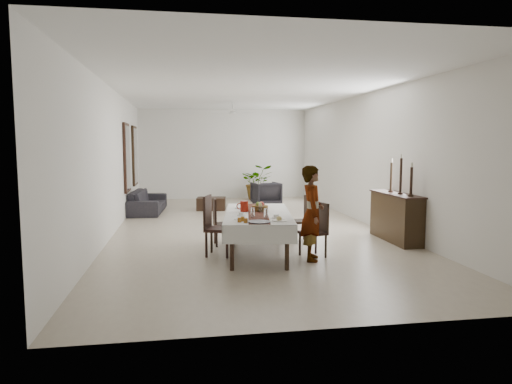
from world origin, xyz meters
name	(u,v)px	position (x,y,z in m)	size (l,w,h in m)	color
floor	(247,228)	(0.00, 0.00, 0.00)	(6.00, 12.00, 0.00)	#B2A68E
ceiling	(247,90)	(0.00, 0.00, 3.20)	(6.00, 12.00, 0.02)	white
wall_back	(224,154)	(0.00, 6.00, 1.60)	(6.00, 0.02, 3.20)	silver
wall_front	(329,180)	(0.00, -6.00, 1.60)	(6.00, 0.02, 3.20)	silver
wall_left	(113,161)	(-3.00, 0.00, 1.60)	(0.02, 12.00, 3.20)	silver
wall_right	(369,159)	(3.00, 0.00, 1.60)	(0.02, 12.00, 3.20)	silver
dining_table_top	(258,215)	(-0.17, -2.54, 0.71)	(0.97, 2.34, 0.05)	black
table_leg_fl	(232,249)	(-0.75, -3.58, 0.34)	(0.07, 0.07, 0.68)	black
table_leg_fr	(287,249)	(0.10, -3.70, 0.34)	(0.07, 0.07, 0.68)	black
table_leg_bl	(235,224)	(-0.44, -1.38, 0.34)	(0.07, 0.07, 0.68)	black
table_leg_br	(277,224)	(0.41, -1.50, 0.34)	(0.07, 0.07, 0.68)	black
tablecloth_top	(258,213)	(-0.17, -2.54, 0.74)	(1.15, 2.51, 0.01)	silver
tablecloth_drape_left	(226,221)	(-0.74, -2.46, 0.59)	(0.01, 2.51, 0.29)	white
tablecloth_drape_right	(289,221)	(0.39, -2.62, 0.59)	(0.01, 2.51, 0.29)	white
tablecloth_drape_near	(260,235)	(-0.35, -3.78, 0.59)	(1.15, 0.01, 0.29)	silver
tablecloth_drape_far	(256,211)	(0.00, -1.30, 0.59)	(1.15, 0.01, 0.29)	white
table_runner	(258,213)	(-0.17, -2.54, 0.74)	(0.34, 2.44, 0.00)	#532517
red_pitcher	(244,206)	(-0.39, -2.36, 0.84)	(0.15, 0.15, 0.19)	#99190B
pitcher_handle	(240,206)	(-0.48, -2.35, 0.84)	(0.12, 0.12, 0.02)	#9B1A0B
wine_glass_near	(266,213)	(-0.15, -3.19, 0.82)	(0.07, 0.07, 0.17)	white
wine_glass_mid	(253,213)	(-0.34, -3.06, 0.82)	(0.07, 0.07, 0.17)	white
wine_glass_far	(260,208)	(-0.12, -2.50, 0.82)	(0.07, 0.07, 0.17)	silver
teacup_right	(276,216)	(0.03, -3.16, 0.77)	(0.09, 0.09, 0.06)	white
saucer_right	(276,218)	(0.03, -3.16, 0.75)	(0.15, 0.15, 0.01)	white
teacup_left	(241,214)	(-0.51, -2.84, 0.77)	(0.09, 0.09, 0.06)	white
saucer_left	(241,215)	(-0.51, -2.84, 0.75)	(0.15, 0.15, 0.01)	white
plate_near_right	(279,220)	(0.02, -3.46, 0.75)	(0.23, 0.23, 0.01)	white
bread_near_right	(279,219)	(0.02, -3.46, 0.78)	(0.09, 0.09, 0.09)	tan
plate_near_left	(241,219)	(-0.57, -3.22, 0.75)	(0.23, 0.23, 0.01)	white
plate_far_left	(241,208)	(-0.41, -1.97, 0.75)	(0.23, 0.23, 0.01)	silver
serving_tray	(259,222)	(-0.32, -3.56, 0.75)	(0.35, 0.35, 0.02)	#3E3D42
jam_jar_a	(246,221)	(-0.53, -3.55, 0.78)	(0.06, 0.06, 0.07)	#8E5014
jam_jar_b	(239,220)	(-0.62, -3.48, 0.78)	(0.06, 0.06, 0.07)	#8E5214
jam_jar_c	(243,219)	(-0.56, -3.39, 0.78)	(0.06, 0.06, 0.07)	#996016
fruit_basket	(260,208)	(-0.09, -2.31, 0.79)	(0.29, 0.29, 0.10)	brown
fruit_red	(262,204)	(-0.06, -2.29, 0.86)	(0.09, 0.09, 0.09)	#AA1711
fruit_green	(258,204)	(-0.12, -2.27, 0.86)	(0.08, 0.08, 0.08)	#538528
fruit_yellow	(260,205)	(-0.10, -2.36, 0.86)	(0.08, 0.08, 0.08)	yellow
chair_right_near_seat	(313,233)	(0.74, -2.92, 0.42)	(0.40, 0.40, 0.05)	black
chair_right_near_leg_fl	(326,246)	(0.94, -3.04, 0.20)	(0.04, 0.04, 0.40)	black
chair_right_near_leg_fr	(316,243)	(0.86, -2.72, 0.20)	(0.04, 0.04, 0.40)	black
chair_right_near_leg_bl	(309,248)	(0.62, -3.12, 0.20)	(0.04, 0.04, 0.40)	black
chair_right_near_leg_br	(300,244)	(0.54, -2.81, 0.20)	(0.04, 0.04, 0.40)	black
chair_right_near_back	(322,217)	(0.92, -2.88, 0.69)	(0.40, 0.04, 0.51)	black
chair_right_far_seat	(299,221)	(0.81, -1.67, 0.41)	(0.39, 0.39, 0.04)	black
chair_right_far_leg_fl	(308,233)	(0.97, -1.83, 0.19)	(0.04, 0.04, 0.39)	black
chair_right_far_leg_fr	(304,230)	(0.97, -1.51, 0.19)	(0.04, 0.04, 0.39)	black
chair_right_far_leg_bl	(293,234)	(0.65, -1.84, 0.19)	(0.04, 0.04, 0.39)	black
chair_right_far_leg_br	(289,231)	(0.65, -1.52, 0.19)	(0.04, 0.04, 0.39)	black
chair_right_far_back	(307,208)	(0.99, -1.67, 0.68)	(0.39, 0.04, 0.50)	black
chair_left_near_seat	(219,229)	(-0.87, -2.58, 0.47)	(0.45, 0.45, 0.05)	black
chair_left_near_leg_fl	(212,241)	(-0.99, -2.34, 0.22)	(0.04, 0.04, 0.44)	black
chair_left_near_leg_fr	(206,245)	(-1.10, -2.70, 0.22)	(0.04, 0.04, 0.44)	black
chair_left_near_leg_bl	(231,241)	(-0.64, -2.46, 0.22)	(0.04, 0.04, 0.44)	black
chair_left_near_leg_br	(227,246)	(-0.75, -2.81, 0.22)	(0.04, 0.04, 0.44)	black
chair_left_near_back	(208,212)	(-1.07, -2.51, 0.78)	(0.45, 0.04, 0.57)	black
chair_left_far_seat	(224,224)	(-0.71, -1.76, 0.41)	(0.39, 0.39, 0.04)	black
chair_left_far_leg_fl	(215,234)	(-0.88, -1.61, 0.19)	(0.04, 0.04, 0.39)	black
chair_left_far_leg_fr	(217,237)	(-0.87, -1.93, 0.19)	(0.04, 0.04, 0.39)	black
chair_left_far_leg_bl	(231,233)	(-0.56, -1.60, 0.19)	(0.04, 0.04, 0.39)	black
chair_left_far_leg_br	(233,237)	(-0.55, -1.91, 0.19)	(0.04, 0.04, 0.39)	black
chair_left_far_back	(215,211)	(-0.89, -1.77, 0.67)	(0.39, 0.04, 0.50)	black
woman	(312,213)	(0.66, -3.15, 0.80)	(0.59, 0.38, 1.61)	#93969B
sideboard_body	(396,218)	(2.78, -1.92, 0.47)	(0.42, 1.57, 0.94)	black
sideboard_top	(397,194)	(2.78, -1.92, 0.96)	(0.46, 1.64, 0.03)	black
candlestick_near_base	(411,196)	(2.78, -2.50, 0.99)	(0.10, 0.10, 0.03)	black
candlestick_near_shaft	(411,181)	(2.78, -2.50, 1.27)	(0.05, 0.05, 0.52)	black
candlestick_near_candle	(412,165)	(2.78, -2.50, 1.57)	(0.04, 0.04, 0.08)	beige
candlestick_mid_base	(400,193)	(2.78, -2.08, 0.99)	(0.10, 0.10, 0.03)	black
candlestick_mid_shaft	(401,175)	(2.78, -2.08, 1.35)	(0.05, 0.05, 0.68)	black
candlestick_mid_candle	(402,156)	(2.78, -2.08, 1.73)	(0.04, 0.04, 0.08)	white
candlestick_far_base	(391,191)	(2.78, -1.66, 0.99)	(0.10, 0.10, 0.03)	black
candlestick_far_shaft	(391,177)	(2.78, -1.66, 1.29)	(0.05, 0.05, 0.58)	black
candlestick_far_candle	(392,161)	(2.78, -1.66, 1.63)	(0.04, 0.04, 0.08)	silver
sofa	(148,201)	(-2.49, 2.88, 0.32)	(2.17, 0.85, 0.64)	#252327
armchair	(266,194)	(1.15, 3.80, 0.38)	(0.81, 0.83, 0.76)	#262328
coffee_table	(211,204)	(-0.65, 3.09, 0.19)	(0.84, 0.56, 0.37)	black
potted_plant	(257,182)	(1.14, 5.40, 0.62)	(1.12, 0.97, 1.24)	#2D5622
mirror_frame_near	(127,158)	(-2.96, 2.20, 1.60)	(0.06, 1.05, 1.85)	black
mirror_glass_near	(128,158)	(-2.92, 2.20, 1.60)	(0.01, 0.90, 1.70)	silver
mirror_frame_far	(135,156)	(-2.96, 4.30, 1.60)	(0.06, 1.05, 1.85)	black
mirror_glass_far	(136,156)	(-2.92, 4.30, 1.60)	(0.01, 0.90, 1.70)	silver
fan_rod	(233,105)	(0.00, 3.00, 3.10)	(0.04, 0.04, 0.20)	silver
fan_hub	(233,112)	(0.00, 3.00, 2.90)	(0.16, 0.16, 0.08)	white
fan_blade_n	(231,113)	(0.00, 3.35, 2.90)	(0.10, 0.55, 0.01)	silver
fan_blade_s	(234,111)	(0.00, 2.65, 2.90)	(0.10, 0.55, 0.01)	silver
fan_blade_e	(244,112)	(0.35, 3.00, 2.90)	(0.55, 0.10, 0.01)	silver
fan_blade_w	(221,112)	(-0.35, 3.00, 2.90)	(0.55, 0.10, 0.01)	white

